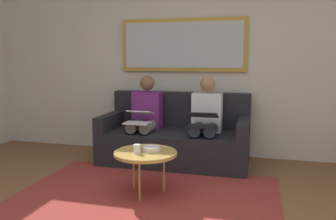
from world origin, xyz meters
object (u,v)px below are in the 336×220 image
Objects in this scene: bowl at (152,149)px; cup at (137,149)px; coffee_table at (146,154)px; couch at (176,138)px; person_left at (206,118)px; laptop_black at (203,120)px; framed_mirror at (183,45)px; person_right at (145,116)px; laptop_white at (139,117)px.

cup is at bearing 43.76° from bowl.
couch is at bearing -91.05° from coffee_table.
person_left is 0.23m from laptop_black.
person_left is at bearing -109.30° from bowl.
laptop_black reaches higher than cup.
couch is at bearing -88.74° from bowl.
framed_mirror is at bearing -59.36° from laptop_black.
coffee_table is (0.02, 1.22, 0.11)m from couch.
person_left is 1.00× the size of person_right.
coffee_table is at bearing -140.55° from cup.
cup is at bearing 67.48° from person_left.
person_right is at bearing -68.35° from bowl.
framed_mirror is (0.00, -0.39, 1.24)m from couch.
person_left is 0.82m from person_right.
person_right is at bearing -90.00° from laptop_white.
person_left is at bearing -112.52° from cup.
bowl is (-0.12, -0.11, -0.02)m from cup.
couch is 1.68× the size of person_right.
bowl is at bearing 70.70° from person_left.
couch reaches higher than laptop_white.
bowl is (-0.03, 1.16, 0.15)m from couch.
couch is at bearing -36.40° from laptop_black.
framed_mirror is 4.84× the size of laptop_white.
bowl is at bearing 116.98° from laptop_white.
laptop_white is (0.82, 0.01, 0.00)m from laptop_black.
framed_mirror is at bearing -90.00° from couch.
couch is 1.30m from framed_mirror.
couch reaches higher than cup.
coffee_table is 0.56× the size of person_left.
laptop_white is at bearing -66.95° from coffee_table.
framed_mirror reaches higher than person_right.
framed_mirror reaches higher than bowl.
framed_mirror is 2.79× the size of coffee_table.
framed_mirror is 1.12m from person_right.
laptop_white reaches higher than coffee_table.
cup is 0.50× the size of bowl.
coffee_table is at bearing 88.95° from couch.
framed_mirror is 1.12m from person_left.
person_right is (0.32, -1.21, 0.13)m from cup.
cup is 0.08× the size of person_left.
laptop_black reaches higher than laptop_white.
person_right reaches higher than bowl.
coffee_table is at bearing 108.58° from person_right.
laptop_black is (-0.50, -0.97, 0.15)m from cup.
coffee_table is at bearing 89.20° from framed_mirror.
cup is 1.10m from laptop_black.
bowl is 0.96m from laptop_black.
coffee_table is 0.56× the size of person_right.
person_left reaches higher than laptop_black.
laptop_white is (0.43, -0.85, 0.17)m from bowl.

